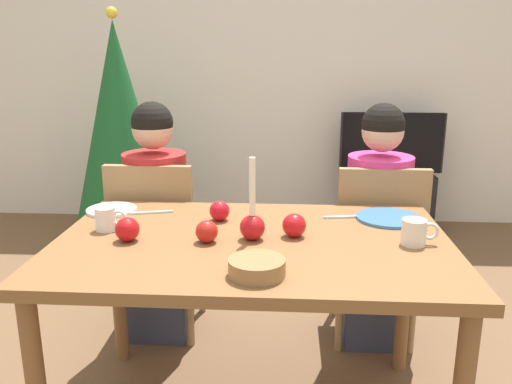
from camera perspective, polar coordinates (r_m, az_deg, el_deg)
back_wall at (r=4.34m, az=2.08°, el=13.90°), size 6.40×0.10×2.60m
dining_table at (r=1.89m, az=-0.39°, el=-7.55°), size 1.40×0.90×0.75m
chair_left at (r=2.59m, az=-10.79°, el=-5.11°), size 0.40×0.40×0.90m
chair_right at (r=2.54m, az=13.02°, el=-5.60°), size 0.40×0.40×0.90m
person_left_child at (r=2.60m, az=-10.68°, el=-3.67°), size 0.30×0.30×1.17m
person_right_child at (r=2.55m, az=12.99°, el=-4.13°), size 0.30×0.30×1.17m
tv_stand at (r=4.27m, az=14.16°, el=-0.99°), size 0.64×0.40×0.48m
tv at (r=4.17m, az=14.57°, el=5.22°), size 0.79×0.05×0.46m
christmas_tree at (r=3.88m, az=-14.66°, el=6.90°), size 0.71×0.71×1.68m
candle_centerpiece at (r=1.84m, az=-0.51°, el=-3.30°), size 0.09×0.09×0.30m
plate_left at (r=2.26m, az=-15.46°, el=-1.89°), size 0.21×0.21×0.01m
plate_right at (r=2.14m, az=14.24°, el=-2.75°), size 0.25×0.25×0.01m
mug_left at (r=2.02m, az=-15.96°, el=-2.81°), size 0.12×0.08×0.09m
mug_right at (r=1.88m, az=16.93°, el=-4.20°), size 0.13×0.08×0.09m
fork_left at (r=2.19m, az=-11.36°, el=-2.20°), size 0.18×0.06×0.01m
fork_right at (r=2.12m, az=9.75°, el=-2.69°), size 0.18×0.04×0.01m
bowl_walnuts at (r=1.56m, az=0.09°, el=-8.22°), size 0.17×0.17×0.05m
apple_near_candle at (r=2.05m, az=-4.00°, el=-2.06°), size 0.08×0.08×0.08m
apple_by_left_plate at (r=1.83m, az=-5.39°, el=-4.31°), size 0.08×0.08×0.08m
apple_by_right_mug at (r=1.88m, az=4.18°, el=-3.64°), size 0.09×0.09×0.09m
apple_far_edge at (r=1.88m, az=-13.84°, el=-3.98°), size 0.09×0.09×0.09m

